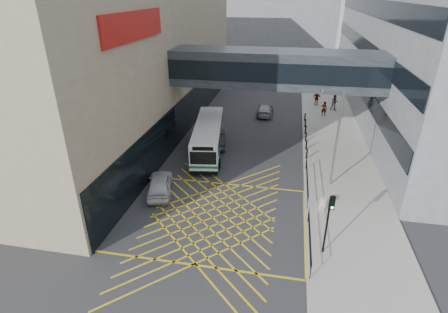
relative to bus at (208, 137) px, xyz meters
The scene contains 18 objects.
ground 10.57m from the bus, 75.36° to the right, with size 120.00×120.00×0.00m, color #333335.
building_whsmith 17.67m from the bus, 159.03° to the left, with size 24.17×42.00×16.00m.
building_far 50.45m from the bus, 89.26° to the left, with size 28.00×16.00×18.00m, color gray.
skybridge 8.45m from the bus, 18.44° to the left, with size 20.00×4.10×3.00m.
pavement 12.70m from the bus, 22.75° to the left, with size 6.00×54.00×0.16m, color #A6A198.
box_junction 10.56m from the bus, 75.36° to the right, with size 12.00×9.00×0.01m.
bus is the anchor object (origin of this frame).
car_white 7.99m from the bus, 103.51° to the right, with size 1.89×4.61×1.47m, color silver.
car_dark 1.86m from the bus, 74.45° to the left, with size 1.82×4.64×1.45m, color #222228.
car_silver 12.37m from the bus, 70.05° to the left, with size 1.89×4.48×1.40m, color #919299.
traffic_light 15.77m from the bus, 52.36° to the right, with size 0.30×0.46×3.83m.
street_lamp 11.70m from the bus, 22.96° to the right, with size 1.67×0.64×7.44m.
litter_bin 12.64m from the bus, 38.92° to the right, with size 0.49×0.49×0.85m, color #ADA89E.
kerb_railings 12.13m from the bus, 43.49° to the right, with size 0.05×12.54×1.00m.
bollards 10.18m from the bus, 28.76° to the left, with size 0.14×10.14×0.90m.
pedestrian_a 16.36m from the bus, 47.44° to the left, with size 0.69×0.49×1.74m, color gray.
pedestrian_b 19.13m from the bus, 49.28° to the left, with size 0.92×0.54×1.89m, color gray.
pedestrian_c 19.30m from the bus, 57.29° to the left, with size 1.08×0.52×1.82m, color gray.
Camera 1 is at (4.37, -18.59, 13.64)m, focal length 28.00 mm.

